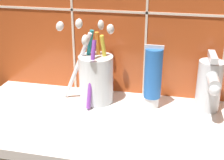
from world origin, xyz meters
TOP-DOWN VIEW (x-y plane):
  - sink_counter at (0.00, 0.00)cm, footprint 68.02×28.21cm
  - toothbrush_cup at (-8.44, 7.74)cm, footprint 13.13×10.35cm
  - toothpaste_tube at (4.24, 7.71)cm, footprint 3.92×3.73cm
  - sink_faucet at (15.97, 8.48)cm, footprint 5.18×11.36cm

SIDE VIEW (x-z plane):
  - sink_counter at x=0.00cm, z-range 0.00..2.00cm
  - toothbrush_cup at x=-8.44cm, z-range -1.30..17.18cm
  - sink_faucet at x=15.97cm, z-range 1.79..14.29cm
  - toothpaste_tube at x=4.24cm, z-range 1.93..15.94cm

